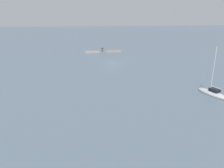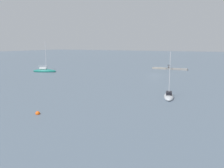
# 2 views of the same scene
# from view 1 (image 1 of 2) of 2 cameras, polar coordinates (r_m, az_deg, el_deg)

# --- Properties ---
(ground_plane) EXTENTS (500.00, 500.00, 0.00)m
(ground_plane) POSITION_cam_1_polar(r_m,az_deg,el_deg) (63.98, 0.33, 5.55)
(ground_plane) COLOR slate
(seawall_pier) EXTENTS (13.80, 1.75, 0.64)m
(seawall_pier) POSITION_cam_1_polar(r_m,az_deg,el_deg) (83.32, -2.37, 8.59)
(seawall_pier) COLOR gray
(seawall_pier) RESTS_ON ground_plane
(person_seated_brown_left) EXTENTS (0.41, 0.61, 0.73)m
(person_seated_brown_left) POSITION_cam_1_polar(r_m,az_deg,el_deg) (83.01, -2.60, 8.95)
(person_seated_brown_left) COLOR #1E2333
(person_seated_brown_left) RESTS_ON seawall_pier
(umbrella_open_black) EXTENTS (1.45, 1.45, 1.31)m
(umbrella_open_black) POSITION_cam_1_polar(r_m,az_deg,el_deg) (82.99, -2.61, 9.56)
(umbrella_open_black) COLOR black
(umbrella_open_black) RESTS_ON seawall_pier
(sailboat_grey_near) EXTENTS (3.25, 6.51, 8.93)m
(sailboat_grey_near) POSITION_cam_1_polar(r_m,az_deg,el_deg) (42.04, 25.29, -2.26)
(sailboat_grey_near) COLOR #ADB2B7
(sailboat_grey_near) RESTS_ON ground_plane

